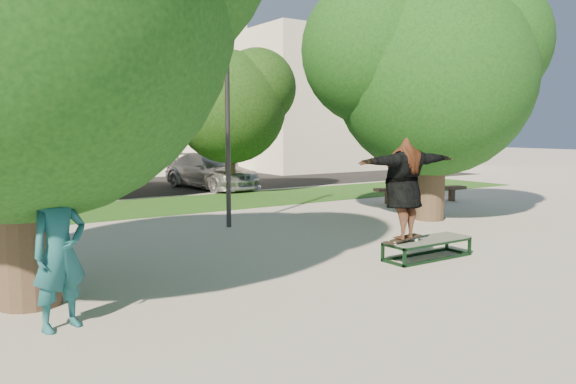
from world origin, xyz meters
TOP-DOWN VIEW (x-y plane):
  - ground at (0.00, 0.00)m, footprint 120.00×120.00m
  - grass_strip at (1.00, 9.50)m, footprint 30.00×4.00m
  - asphalt_strip at (0.00, 16.00)m, footprint 40.00×8.00m
  - tree_right at (5.92, 3.08)m, footprint 6.24×5.33m
  - bg_tree_mid at (-1.08, 12.08)m, footprint 5.76×4.92m
  - bg_tree_right at (4.43, 11.57)m, footprint 5.04×4.31m
  - lamppost at (1.00, 5.00)m, footprint 0.25×0.15m
  - side_building at (18.00, 22.00)m, footprint 15.00×10.00m
  - grind_box at (2.50, -0.11)m, footprint 1.80×0.60m
  - skater_rig at (1.85, -0.11)m, footprint 2.25×0.66m
  - bystander at (-4.04, -0.23)m, footprint 0.79×0.64m
  - bench at (8.50, 5.65)m, footprint 3.27×1.31m
  - car_dark at (-0.50, 15.71)m, footprint 2.35×4.70m
  - car_grey at (-2.00, 13.50)m, footprint 2.59×5.61m
  - car_silver_b at (4.66, 13.50)m, footprint 2.65×5.14m

SIDE VIEW (x-z plane):
  - ground at x=0.00m, z-range 0.00..0.00m
  - asphalt_strip at x=0.00m, z-range 0.00..0.01m
  - grass_strip at x=1.00m, z-range 0.00..0.02m
  - grind_box at x=2.50m, z-range 0.00..0.38m
  - bench at x=8.50m, z-range 0.17..0.67m
  - car_silver_b at x=4.66m, z-range 0.00..1.43m
  - car_dark at x=-0.50m, z-range 0.00..1.48m
  - car_grey at x=-2.00m, z-range 0.00..1.56m
  - bystander at x=-4.04m, z-range 0.00..1.89m
  - skater_rig at x=1.85m, z-range 0.41..2.31m
  - lamppost at x=1.00m, z-range 0.10..6.21m
  - bg_tree_right at x=4.43m, z-range 0.77..6.21m
  - side_building at x=18.00m, z-range 0.00..8.00m
  - bg_tree_mid at x=-1.08m, z-range 0.90..7.14m
  - tree_right at x=5.92m, z-range 0.84..7.35m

